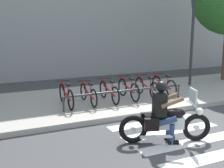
{
  "coord_description": "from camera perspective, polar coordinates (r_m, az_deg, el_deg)",
  "views": [
    {
      "loc": [
        -4.83,
        -4.94,
        2.66
      ],
      "look_at": [
        -1.4,
        2.33,
        1.05
      ],
      "focal_mm": 46.31,
      "sensor_mm": 36.0,
      "label": 1
    }
  ],
  "objects": [
    {
      "name": "ground_plane",
      "position": [
        7.4,
        18.08,
        -10.32
      ],
      "size": [
        48.0,
        48.0,
        0.0
      ],
      "primitive_type": "plane",
      "color": "#424244"
    },
    {
      "name": "sidewalk",
      "position": [
        10.75,
        2.23,
        -2.59
      ],
      "size": [
        24.0,
        4.4,
        0.15
      ],
      "primitive_type": "cube",
      "color": "#A8A399",
      "rests_on": "ground"
    },
    {
      "name": "crosswalk_stripe_1",
      "position": [
        6.6,
        20.21,
        -13.12
      ],
      "size": [
        2.8,
        0.4,
        0.01
      ],
      "primitive_type": "cube",
      "color": "white",
      "rests_on": "ground"
    },
    {
      "name": "crosswalk_stripe_2",
      "position": [
        7.13,
        15.58,
        -10.97
      ],
      "size": [
        2.8,
        0.4,
        0.01
      ],
      "primitive_type": "cube",
      "color": "white",
      "rests_on": "ground"
    },
    {
      "name": "crosswalk_stripe_3",
      "position": [
        7.7,
        11.66,
        -9.07
      ],
      "size": [
        2.8,
        0.4,
        0.01
      ],
      "primitive_type": "cube",
      "color": "white",
      "rests_on": "ground"
    },
    {
      "name": "crosswalk_stripe_4",
      "position": [
        8.32,
        8.34,
        -7.41
      ],
      "size": [
        2.8,
        0.4,
        0.01
      ],
      "primitive_type": "cube",
      "color": "white",
      "rests_on": "ground"
    },
    {
      "name": "motorcycle",
      "position": [
        6.85,
        10.56,
        -7.53
      ],
      "size": [
        2.07,
        0.95,
        1.25
      ],
      "color": "black",
      "rests_on": "ground"
    },
    {
      "name": "rider",
      "position": [
        6.72,
        10.03,
        -4.57
      ],
      "size": [
        0.74,
        0.68,
        1.45
      ],
      "color": "black",
      "rests_on": "ground"
    },
    {
      "name": "bicycle_0",
      "position": [
        9.26,
        -9.04,
        -2.25
      ],
      "size": [
        0.48,
        1.66,
        0.78
      ],
      "color": "black",
      "rests_on": "sidewalk"
    },
    {
      "name": "bicycle_1",
      "position": [
        9.49,
        -4.71,
        -1.95
      ],
      "size": [
        0.48,
        1.62,
        0.72
      ],
      "color": "black",
      "rests_on": "sidewalk"
    },
    {
      "name": "bicycle_2",
      "position": [
        9.77,
        -0.61,
        -1.48
      ],
      "size": [
        0.48,
        1.66,
        0.74
      ],
      "color": "black",
      "rests_on": "sidewalk"
    },
    {
      "name": "bicycle_3",
      "position": [
        10.09,
        3.24,
        -1.0
      ],
      "size": [
        0.48,
        1.61,
        0.78
      ],
      "color": "black",
      "rests_on": "sidewalk"
    },
    {
      "name": "bicycle_4",
      "position": [
        10.47,
        6.83,
        -0.66
      ],
      "size": [
        0.48,
        1.7,
        0.76
      ],
      "color": "black",
      "rests_on": "sidewalk"
    },
    {
      "name": "bicycle_5",
      "position": [
        10.87,
        10.17,
        -0.29
      ],
      "size": [
        0.48,
        1.59,
        0.77
      ],
      "color": "black",
      "rests_on": "sidewalk"
    },
    {
      "name": "bike_rack",
      "position": [
        9.43,
        2.86,
        -1.48
      ],
      "size": [
        4.33,
        0.07,
        0.49
      ],
      "color": "#333338",
      "rests_on": "sidewalk"
    },
    {
      "name": "street_lamp",
      "position": [
        12.72,
        15.62,
        10.08
      ],
      "size": [
        0.28,
        0.28,
        4.05
      ],
      "color": "#2D2D33",
      "rests_on": "ground"
    }
  ]
}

